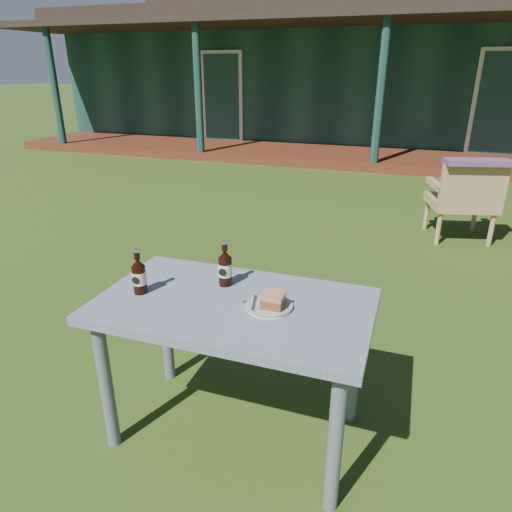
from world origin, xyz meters
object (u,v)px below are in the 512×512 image
at_px(cafe_table, 234,322).
at_px(cola_bottle_near, 225,268).
at_px(cake_slice, 273,300).
at_px(armchair_left, 465,197).
at_px(plate, 269,306).
at_px(cola_bottle_far, 139,276).

distance_m(cafe_table, cola_bottle_near, 0.26).
height_order(cake_slice, armchair_left, armchair_left).
height_order(plate, cake_slice, cake_slice).
bearing_deg(cola_bottle_far, plate, 5.68).
bearing_deg(cafe_table, armchair_left, 70.05).
height_order(cake_slice, cola_bottle_near, cola_bottle_near).
relative_size(cola_bottle_far, armchair_left, 0.26).
relative_size(cafe_table, cake_slice, 13.04).
relative_size(cola_bottle_near, armchair_left, 0.27).
bearing_deg(armchair_left, cake_slice, -107.05).
distance_m(cake_slice, armchair_left, 3.44).
distance_m(cafe_table, armchair_left, 3.49).
xyz_separation_m(cafe_table, cake_slice, (0.18, -0.01, 0.15)).
bearing_deg(cake_slice, cola_bottle_near, 151.36).
bearing_deg(cafe_table, plate, 1.24).
xyz_separation_m(cola_bottle_far, armchair_left, (1.62, 3.33, -0.34)).
xyz_separation_m(plate, armchair_left, (1.03, 3.27, -0.27)).
bearing_deg(cola_bottle_far, armchair_left, 64.05).
distance_m(cola_bottle_near, cola_bottle_far, 0.39).
bearing_deg(cola_bottle_near, cake_slice, -28.64).
xyz_separation_m(cake_slice, armchair_left, (1.01, 3.28, -0.30)).
relative_size(cafe_table, plate, 5.88).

